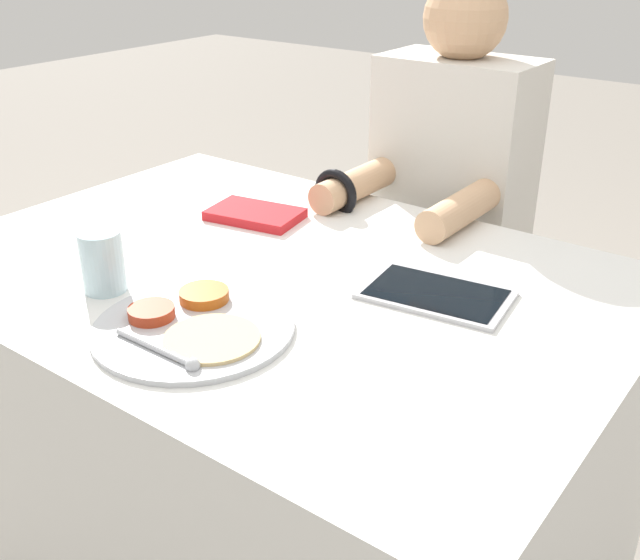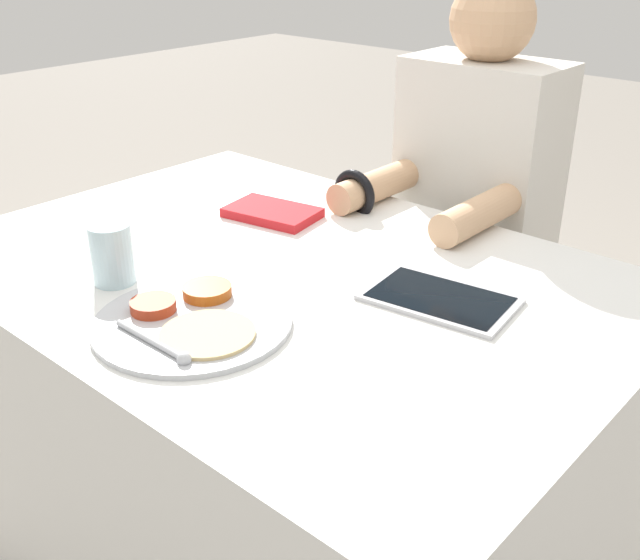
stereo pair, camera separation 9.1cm
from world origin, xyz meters
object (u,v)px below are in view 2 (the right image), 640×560
at_px(drinking_glass, 112,254).
at_px(thali_tray, 192,320).
at_px(red_notebook, 272,213).
at_px(person_diner, 468,254).
at_px(tablet_device, 440,299).

bearing_deg(drinking_glass, thali_tray, -2.24).
height_order(red_notebook, person_diner, person_diner).
bearing_deg(thali_tray, drinking_glass, 177.76).
bearing_deg(red_notebook, tablet_device, -10.36).
bearing_deg(thali_tray, person_diner, 90.35).
distance_m(thali_tray, red_notebook, 0.48).
bearing_deg(drinking_glass, red_notebook, 92.30).
xyz_separation_m(thali_tray, red_notebook, (-0.24, 0.42, 0.00)).
bearing_deg(red_notebook, person_diner, 62.09).
relative_size(red_notebook, tablet_device, 0.80).
height_order(tablet_device, drinking_glass, drinking_glass).
relative_size(red_notebook, drinking_glass, 1.95).
xyz_separation_m(person_diner, drinking_glass, (-0.22, -0.85, 0.22)).
xyz_separation_m(red_notebook, person_diner, (0.23, 0.44, -0.17)).
bearing_deg(thali_tray, red_notebook, 119.71).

